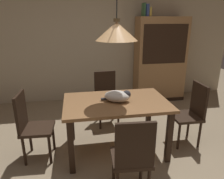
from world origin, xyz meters
TOP-DOWN VIEW (x-y plane):
  - ground at (0.00, 0.00)m, footprint 10.00×10.00m
  - back_wall at (0.00, 2.65)m, footprint 6.40×0.10m
  - dining_table at (0.04, 0.46)m, footprint 1.40×0.90m
  - chair_far_back at (0.03, 1.33)m, footprint 0.43×0.43m
  - chair_right_side at (1.16, 0.45)m, footprint 0.41×0.41m
  - chair_near_front at (0.03, -0.42)m, footprint 0.43×0.43m
  - chair_left_side at (-1.09, 0.46)m, footprint 0.42×0.42m
  - cat_sleeping at (0.05, 0.44)m, footprint 0.41×0.33m
  - pendant_lamp at (0.04, 0.46)m, footprint 0.52×0.52m
  - hutch_bookcase at (1.41, 2.32)m, footprint 1.12×0.45m
  - book_green_slim at (0.97, 2.32)m, footprint 0.03×0.20m
  - book_blue_wide at (1.03, 2.32)m, footprint 0.06×0.24m
  - book_yellow_short at (1.09, 2.32)m, footprint 0.04×0.20m

SIDE VIEW (x-z plane):
  - ground at x=0.00m, z-range 0.00..0.00m
  - chair_far_back at x=0.03m, z-range 0.05..0.98m
  - chair_right_side at x=1.16m, z-range 0.05..0.98m
  - chair_near_front at x=0.03m, z-range 0.05..0.98m
  - chair_left_side at x=-1.09m, z-range 0.05..0.98m
  - dining_table at x=0.04m, z-range 0.27..1.02m
  - cat_sleeping at x=0.05m, z-range 0.75..0.90m
  - hutch_bookcase at x=1.41m, z-range -0.04..1.81m
  - back_wall at x=0.00m, z-range 0.00..2.90m
  - pendant_lamp at x=0.04m, z-range 1.01..2.31m
  - book_yellow_short at x=1.09m, z-range 1.85..2.03m
  - book_blue_wide at x=1.03m, z-range 1.85..2.09m
  - book_green_slim at x=0.97m, z-range 1.85..2.11m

